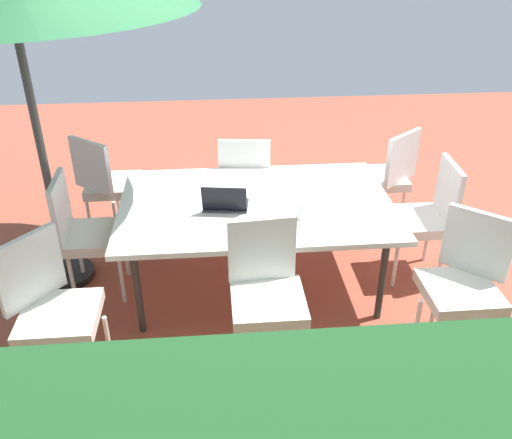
{
  "coord_description": "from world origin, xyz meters",
  "views": [
    {
      "loc": [
        0.31,
        3.57,
        2.62
      ],
      "look_at": [
        0.0,
        0.0,
        0.59
      ],
      "focal_mm": 38.16,
      "sensor_mm": 36.0,
      "label": 1
    }
  ],
  "objects_px": {
    "chair_southwest": "(386,174)",
    "chair_northwest": "(465,279)",
    "chair_south": "(246,179)",
    "chair_southeast": "(107,181)",
    "chair_east": "(85,230)",
    "chair_north": "(266,289)",
    "laptop": "(225,203)",
    "chair_northeast": "(51,305)",
    "cup": "(301,211)",
    "dining_table": "(256,207)",
    "chair_west": "(426,214)"
  },
  "relations": [
    {
      "from": "chair_northeast",
      "to": "cup",
      "type": "bearing_deg",
      "value": -30.39
    },
    {
      "from": "chair_west",
      "to": "laptop",
      "type": "xyz_separation_m",
      "value": [
        1.58,
        0.13,
        0.24
      ]
    },
    {
      "from": "chair_southwest",
      "to": "laptop",
      "type": "bearing_deg",
      "value": -7.47
    },
    {
      "from": "chair_south",
      "to": "chair_west",
      "type": "height_order",
      "value": "same"
    },
    {
      "from": "chair_northwest",
      "to": "laptop",
      "type": "distance_m",
      "value": 1.7
    },
    {
      "from": "chair_north",
      "to": "chair_west",
      "type": "xyz_separation_m",
      "value": [
        -1.35,
        -0.86,
        0.0
      ]
    },
    {
      "from": "chair_northwest",
      "to": "chair_north",
      "type": "bearing_deg",
      "value": -139.33
    },
    {
      "from": "chair_northeast",
      "to": "chair_north",
      "type": "relative_size",
      "value": 1.0
    },
    {
      "from": "chair_northwest",
      "to": "chair_southeast",
      "type": "relative_size",
      "value": 1.0
    },
    {
      "from": "dining_table",
      "to": "chair_northwest",
      "type": "xyz_separation_m",
      "value": [
        -1.28,
        0.83,
        -0.15
      ]
    },
    {
      "from": "chair_southwest",
      "to": "laptop",
      "type": "distance_m",
      "value": 1.74
    },
    {
      "from": "chair_southwest",
      "to": "chair_northwest",
      "type": "bearing_deg",
      "value": 52.75
    },
    {
      "from": "laptop",
      "to": "cup",
      "type": "xyz_separation_m",
      "value": [
        -0.52,
        0.19,
        0.01
      ]
    },
    {
      "from": "chair_west",
      "to": "cup",
      "type": "relative_size",
      "value": 8.35
    },
    {
      "from": "chair_northwest",
      "to": "chair_east",
      "type": "height_order",
      "value": "same"
    },
    {
      "from": "chair_southwest",
      "to": "chair_west",
      "type": "relative_size",
      "value": 1.0
    },
    {
      "from": "chair_northwest",
      "to": "chair_southwest",
      "type": "xyz_separation_m",
      "value": [
        0.03,
        -1.63,
        0.0
      ]
    },
    {
      "from": "chair_south",
      "to": "chair_west",
      "type": "bearing_deg",
      "value": 158.08
    },
    {
      "from": "dining_table",
      "to": "chair_northeast",
      "type": "xyz_separation_m",
      "value": [
        1.32,
        0.87,
        -0.15
      ]
    },
    {
      "from": "chair_east",
      "to": "chair_west",
      "type": "bearing_deg",
      "value": -91.7
    },
    {
      "from": "chair_southwest",
      "to": "chair_northeast",
      "type": "bearing_deg",
      "value": -5.35
    },
    {
      "from": "chair_south",
      "to": "chair_north",
      "type": "distance_m",
      "value": 1.62
    },
    {
      "from": "chair_south",
      "to": "chair_north",
      "type": "bearing_deg",
      "value": 97.71
    },
    {
      "from": "chair_northwest",
      "to": "chair_southeast",
      "type": "bearing_deg",
      "value": -172.69
    },
    {
      "from": "chair_southwest",
      "to": "chair_southeast",
      "type": "xyz_separation_m",
      "value": [
        2.49,
        -0.07,
        0.0
      ]
    },
    {
      "from": "dining_table",
      "to": "chair_west",
      "type": "height_order",
      "value": "chair_west"
    },
    {
      "from": "chair_southwest",
      "to": "chair_northeast",
      "type": "relative_size",
      "value": 1.0
    },
    {
      "from": "chair_southwest",
      "to": "chair_west",
      "type": "bearing_deg",
      "value": 58.81
    },
    {
      "from": "chair_southeast",
      "to": "chair_north",
      "type": "bearing_deg",
      "value": 164.96
    },
    {
      "from": "dining_table",
      "to": "chair_north",
      "type": "height_order",
      "value": "chair_north"
    },
    {
      "from": "chair_northeast",
      "to": "chair_north",
      "type": "bearing_deg",
      "value": -48.4
    },
    {
      "from": "cup",
      "to": "chair_west",
      "type": "bearing_deg",
      "value": -163.34
    },
    {
      "from": "chair_northeast",
      "to": "cup",
      "type": "xyz_separation_m",
      "value": [
        -1.61,
        -0.6,
        0.25
      ]
    },
    {
      "from": "chair_southwest",
      "to": "chair_east",
      "type": "bearing_deg",
      "value": -21.25
    },
    {
      "from": "chair_east",
      "to": "chair_north",
      "type": "height_order",
      "value": "same"
    },
    {
      "from": "dining_table",
      "to": "chair_south",
      "type": "distance_m",
      "value": 0.82
    },
    {
      "from": "chair_south",
      "to": "chair_northeast",
      "type": "distance_m",
      "value": 2.11
    },
    {
      "from": "chair_southeast",
      "to": "chair_west",
      "type": "xyz_separation_m",
      "value": [
        -2.59,
        0.83,
        0.0
      ]
    },
    {
      "from": "dining_table",
      "to": "chair_southeast",
      "type": "height_order",
      "value": "chair_southeast"
    },
    {
      "from": "chair_west",
      "to": "cup",
      "type": "bearing_deg",
      "value": -70.02
    },
    {
      "from": "chair_northwest",
      "to": "chair_west",
      "type": "distance_m",
      "value": 0.87
    },
    {
      "from": "chair_east",
      "to": "chair_south",
      "type": "relative_size",
      "value": 1.0
    },
    {
      "from": "chair_west",
      "to": "laptop",
      "type": "height_order",
      "value": "chair_west"
    },
    {
      "from": "chair_south",
      "to": "chair_southeast",
      "type": "height_order",
      "value": "same"
    },
    {
      "from": "chair_east",
      "to": "laptop",
      "type": "distance_m",
      "value": 1.08
    },
    {
      "from": "dining_table",
      "to": "chair_east",
      "type": "relative_size",
      "value": 2.06
    },
    {
      "from": "chair_southwest",
      "to": "dining_table",
      "type": "bearing_deg",
      "value": -5.74
    },
    {
      "from": "chair_east",
      "to": "laptop",
      "type": "xyz_separation_m",
      "value": [
        -1.05,
        0.11,
        0.24
      ]
    },
    {
      "from": "chair_east",
      "to": "cup",
      "type": "bearing_deg",
      "value": -102.75
    },
    {
      "from": "chair_southwest",
      "to": "chair_southeast",
      "type": "relative_size",
      "value": 1.0
    }
  ]
}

